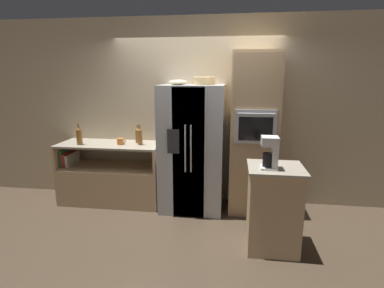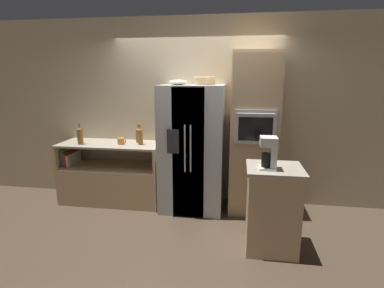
% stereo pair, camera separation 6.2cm
% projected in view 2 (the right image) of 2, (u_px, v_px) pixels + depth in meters
% --- Properties ---
extents(ground_plane, '(20.00, 20.00, 0.00)m').
position_uv_depth(ground_plane, '(193.00, 209.00, 4.46)').
color(ground_plane, '#4C3D2D').
extents(wall_back, '(12.00, 0.06, 2.80)m').
position_uv_depth(wall_back, '(198.00, 112.00, 4.61)').
color(wall_back, beige).
rests_on(wall_back, ground_plane).
extents(counter_left, '(1.56, 0.63, 0.94)m').
position_uv_depth(counter_left, '(112.00, 180.00, 4.71)').
color(counter_left, tan).
rests_on(counter_left, ground_plane).
extents(refrigerator, '(0.90, 0.76, 1.82)m').
position_uv_depth(refrigerator, '(192.00, 149.00, 4.34)').
color(refrigerator, silver).
rests_on(refrigerator, ground_plane).
extents(wall_oven, '(0.65, 0.66, 2.27)m').
position_uv_depth(wall_oven, '(254.00, 134.00, 4.22)').
color(wall_oven, tan).
rests_on(wall_oven, ground_plane).
extents(island_counter, '(0.60, 0.57, 0.98)m').
position_uv_depth(island_counter, '(272.00, 208.00, 3.36)').
color(island_counter, tan).
rests_on(island_counter, ground_plane).
extents(wicker_basket, '(0.30, 0.30, 0.11)m').
position_uv_depth(wicker_basket, '(205.00, 80.00, 4.18)').
color(wicker_basket, tan).
rests_on(wicker_basket, refrigerator).
extents(fruit_bowl, '(0.26, 0.26, 0.07)m').
position_uv_depth(fruit_bowl, '(178.00, 82.00, 4.14)').
color(fruit_bowl, beige).
rests_on(fruit_bowl, refrigerator).
extents(bottle_tall, '(0.08, 0.08, 0.28)m').
position_uv_depth(bottle_tall, '(138.00, 135.00, 4.59)').
color(bottle_tall, brown).
rests_on(bottle_tall, counter_left).
extents(bottle_short, '(0.07, 0.07, 0.31)m').
position_uv_depth(bottle_short, '(140.00, 136.00, 4.45)').
color(bottle_short, brown).
rests_on(bottle_short, counter_left).
extents(bottle_wide, '(0.09, 0.09, 0.31)m').
position_uv_depth(bottle_wide, '(80.00, 135.00, 4.49)').
color(bottle_wide, brown).
rests_on(bottle_wide, counter_left).
extents(mug, '(0.14, 0.10, 0.09)m').
position_uv_depth(mug, '(121.00, 141.00, 4.50)').
color(mug, orange).
rests_on(mug, counter_left).
extents(coffee_maker, '(0.18, 0.19, 0.35)m').
position_uv_depth(coffee_maker, '(270.00, 152.00, 3.15)').
color(coffee_maker, white).
rests_on(coffee_maker, island_counter).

